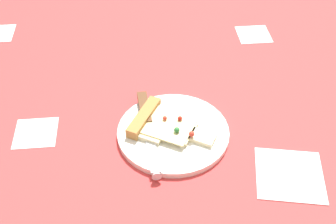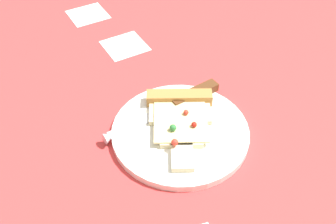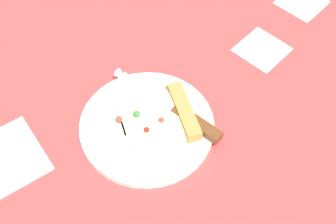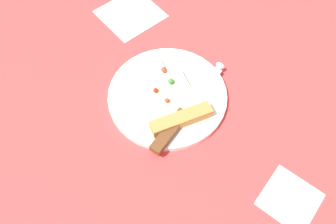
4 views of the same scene
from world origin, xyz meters
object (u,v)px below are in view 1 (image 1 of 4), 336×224
object	(u,v)px
pizza_slice	(163,124)
knife	(147,123)
plate	(174,133)
napkin	(290,175)

from	to	relation	value
pizza_slice	knife	distance (cm)	3.38
plate	knife	bearing A→B (deg)	159.68
pizza_slice	napkin	size ratio (longest dim) A/B	1.46
knife	napkin	distance (cm)	31.03
plate	pizza_slice	size ratio (longest dim) A/B	1.26
plate	napkin	size ratio (longest dim) A/B	1.84
knife	napkin	bearing A→B (deg)	146.58
napkin	plate	bearing A→B (deg)	148.47
plate	napkin	bearing A→B (deg)	-31.53
pizza_slice	plate	bearing A→B (deg)	90.20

